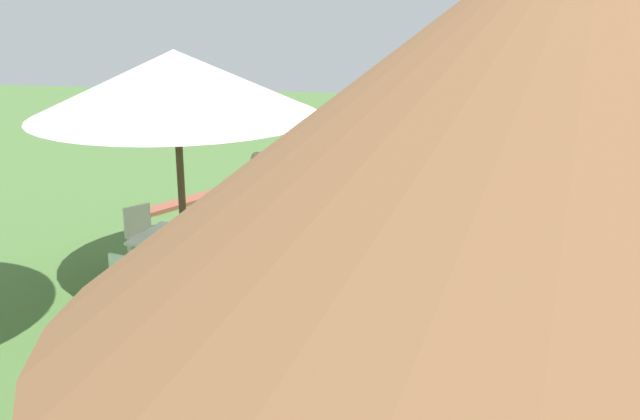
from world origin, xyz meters
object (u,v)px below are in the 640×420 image
thatched_hut (566,282)px  patio_chair_near_lawn (142,231)px  patio_chair_west_end (131,281)px  standing_watcher (594,160)px  patio_chair_near_hut (270,248)px  guest_beside_umbrella (258,192)px  zebra_nearest_camera (415,198)px  patio_dining_table (184,242)px  striped_lounge_chair (579,239)px  shade_umbrella (175,83)px

thatched_hut → patio_chair_near_lawn: thatched_hut is taller
patio_chair_west_end → standing_watcher: standing_watcher is taller
patio_chair_near_lawn → thatched_hut: bearing=78.6°
patio_chair_near_hut → guest_beside_umbrella: guest_beside_umbrella is taller
thatched_hut → zebra_nearest_camera: bearing=-81.0°
thatched_hut → patio_dining_table: bearing=-50.7°
patio_chair_near_hut → patio_chair_west_end: bearing=120.1°
standing_watcher → thatched_hut: bearing=131.4°
patio_chair_west_end → striped_lounge_chair: 6.90m
patio_chair_west_end → patio_chair_near_hut: bearing=59.9°
patio_chair_west_end → striped_lounge_chair: size_ratio=0.93×
patio_dining_table → guest_beside_umbrella: (-0.68, -1.53, 0.32)m
thatched_hut → zebra_nearest_camera: 7.11m
patio_chair_near_lawn → zebra_nearest_camera: 4.21m
standing_watcher → striped_lounge_chair: size_ratio=1.78×
shade_umbrella → patio_chair_near_hut: size_ratio=4.28×
shade_umbrella → patio_dining_table: shade_umbrella is taller
shade_umbrella → patio_chair_near_lawn: 2.62m
striped_lounge_chair → zebra_nearest_camera: zebra_nearest_camera is taller
patio_chair_near_hut → patio_chair_near_lawn: (2.09, -0.41, 0.00)m
thatched_hut → guest_beside_umbrella: 7.69m
patio_chair_west_end → striped_lounge_chair: (-6.00, -3.39, -0.27)m
patio_dining_table → patio_chair_near_hut: bearing=-165.1°
guest_beside_umbrella → standing_watcher: 6.26m
shade_umbrella → patio_chair_near_lawn: shade_umbrella is taller
shade_umbrella → patio_dining_table: 2.20m
shade_umbrella → patio_chair_west_end: (0.31, 1.15, -2.34)m
standing_watcher → patio_chair_near_lawn: bearing=80.8°
thatched_hut → patio_chair_near_hut: size_ratio=6.60×
patio_chair_near_hut → patio_chair_near_lawn: 2.13m
patio_chair_near_lawn → zebra_nearest_camera: zebra_nearest_camera is taller
patio_chair_west_end → shade_umbrella: bearing=90.0°
thatched_hut → striped_lounge_chair: size_ratio=6.14×
shade_umbrella → patio_chair_west_end: size_ratio=4.28×
shade_umbrella → patio_chair_west_end: bearing=75.0°
standing_watcher → patio_chair_west_end: bearing=93.9°
patio_chair_near_hut → striped_lounge_chair: (-4.54, -1.94, -0.27)m
patio_chair_near_hut → patio_chair_west_end: size_ratio=1.00×
patio_chair_west_end → thatched_hut: bearing=-26.5°
patio_dining_table → striped_lounge_chair: (-5.69, -2.25, -0.41)m
patio_chair_near_hut → zebra_nearest_camera: (-1.97, -1.42, 0.43)m
patio_chair_near_hut → patio_chair_near_lawn: bearing=63.9°
patio_dining_table → guest_beside_umbrella: 1.71m
patio_chair_near_lawn → striped_lounge_chair: 6.82m
patio_dining_table → patio_chair_near_hut: 1.20m
patio_chair_near_hut → zebra_nearest_camera: zebra_nearest_camera is taller
patio_chair_near_lawn → standing_watcher: standing_watcher is taller
patio_dining_table → patio_chair_west_end: bearing=75.0°
patio_chair_near_lawn → standing_watcher: size_ratio=0.52×
shade_umbrella → zebra_nearest_camera: shade_umbrella is taller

